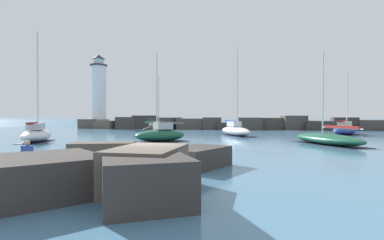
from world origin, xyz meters
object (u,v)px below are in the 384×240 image
lighthouse (99,96)px  sailboat_moored_1 (327,139)px  sailboat_moored_0 (157,128)px  sailboat_moored_5 (345,130)px  sailboat_moored_3 (161,134)px  person_on_rocks (27,159)px  sailboat_moored_2 (36,135)px  sailboat_moored_4 (235,130)px

lighthouse → sailboat_moored_1: size_ratio=1.79×
sailboat_moored_0 → sailboat_moored_5: (26.29, -2.45, 0.06)m
lighthouse → sailboat_moored_3: bearing=-54.3°
sailboat_moored_5 → person_on_rocks: (-21.66, -31.94, 0.23)m
sailboat_moored_5 → sailboat_moored_3: bearing=-147.5°
sailboat_moored_1 → person_on_rocks: size_ratio=5.14×
sailboat_moored_0 → sailboat_moored_5: size_ratio=1.05×
sailboat_moored_2 → sailboat_moored_1: bearing=3.3°
sailboat_moored_2 → person_on_rocks: 19.75m
sailboat_moored_3 → sailboat_moored_4: size_ratio=0.78×
lighthouse → sailboat_moored_2: size_ratio=1.39×
sailboat_moored_2 → sailboat_moored_3: bearing=10.8°
lighthouse → sailboat_moored_4: lighthouse is taller
sailboat_moored_2 → sailboat_moored_4: sailboat_moored_4 is taller
sailboat_moored_3 → sailboat_moored_4: 12.17m
lighthouse → sailboat_moored_5: (41.98, -15.02, -5.86)m
sailboat_moored_5 → lighthouse: bearing=160.3°
sailboat_moored_2 → sailboat_moored_3: size_ratio=1.25×
sailboat_moored_4 → sailboat_moored_1: bearing=-52.5°
lighthouse → sailboat_moored_2: lighthouse is taller
sailboat_moored_0 → person_on_rocks: 34.70m
sailboat_moored_1 → sailboat_moored_4: size_ratio=0.76×
sailboat_moored_0 → sailboat_moored_4: 13.47m
sailboat_moored_1 → person_on_rocks: (-15.47, -17.60, 0.41)m
lighthouse → sailboat_moored_5: bearing=-19.7°
sailboat_moored_2 → sailboat_moored_5: 36.76m
lighthouse → sailboat_moored_4: 33.92m
sailboat_moored_3 → person_on_rocks: 18.32m
sailboat_moored_3 → sailboat_moored_5: bearing=32.5°
lighthouse → person_on_rocks: (20.32, -46.97, -5.62)m
sailboat_moored_0 → sailboat_moored_3: 16.81m
lighthouse → sailboat_moored_1: bearing=-39.4°
sailboat_moored_5 → sailboat_moored_1: bearing=-113.3°
sailboat_moored_4 → sailboat_moored_5: (14.33, 3.73, -0.01)m
sailboat_moored_3 → sailboat_moored_4: bearing=54.5°
lighthouse → sailboat_moored_3: 35.76m
sailboat_moored_2 → sailboat_moored_3: 11.97m
lighthouse → sailboat_moored_2: bearing=-74.0°
sailboat_moored_0 → person_on_rocks: sailboat_moored_0 is taller
sailboat_moored_0 → sailboat_moored_4: size_ratio=0.79×
sailboat_moored_3 → sailboat_moored_5: (21.40, 13.63, -0.03)m
sailboat_moored_0 → sailboat_moored_1: size_ratio=1.04×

